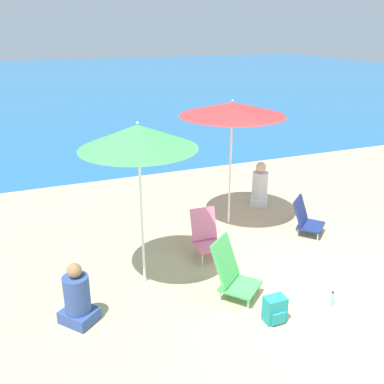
{
  "coord_description": "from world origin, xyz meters",
  "views": [
    {
      "loc": [
        -3.57,
        -3.93,
        3.45
      ],
      "look_at": [
        -1.24,
        1.88,
        1.0
      ],
      "focal_mm": 40.0,
      "sensor_mm": 36.0,
      "label": 1
    }
  ],
  "objects": [
    {
      "name": "beach_chair_navy",
      "position": [
        0.82,
        1.66,
        0.29
      ],
      "size": [
        0.69,
        0.69,
        0.64
      ],
      "rotation": [
        0.0,
        0.0,
        0.71
      ],
      "color": "silver",
      "rests_on": "ground"
    },
    {
      "name": "beach_umbrella_green",
      "position": [
        -2.24,
        1.22,
        2.13
      ],
      "size": [
        1.54,
        1.54,
        2.33
      ],
      "color": "white",
      "rests_on": "ground"
    },
    {
      "name": "ground_plane",
      "position": [
        0.0,
        0.0,
        0.0
      ],
      "size": [
        60.0,
        60.0,
        0.0
      ],
      "primitive_type": "plane",
      "color": "#C6B284"
    },
    {
      "name": "backpack_teal",
      "position": [
        -0.98,
        -0.24,
        0.17
      ],
      "size": [
        0.26,
        0.21,
        0.34
      ],
      "color": "teal",
      "rests_on": "ground"
    },
    {
      "name": "person_seated_near",
      "position": [
        0.74,
        3.11,
        0.37
      ],
      "size": [
        0.51,
        0.53,
        0.9
      ],
      "rotation": [
        0.0,
        0.0,
        -0.57
      ],
      "color": "silver",
      "rests_on": "ground"
    },
    {
      "name": "beach_chair_green",
      "position": [
        -1.22,
        0.48,
        0.35
      ],
      "size": [
        0.75,
        0.76,
        0.8
      ],
      "rotation": [
        0.0,
        0.0,
        0.7
      ],
      "color": "silver",
      "rests_on": "ground"
    },
    {
      "name": "beach_chair_pink",
      "position": [
        -1.13,
        1.57,
        0.39
      ],
      "size": [
        0.42,
        0.53,
        0.77
      ],
      "rotation": [
        0.0,
        0.0,
        -0.02
      ],
      "color": "silver",
      "rests_on": "ground"
    },
    {
      "name": "person_seated_far",
      "position": [
        -3.24,
        0.66,
        0.33
      ],
      "size": [
        0.53,
        0.54,
        0.82
      ],
      "rotation": [
        0.0,
        0.0,
        0.69
      ],
      "color": "#334C8C",
      "rests_on": "ground"
    },
    {
      "name": "sea_water",
      "position": [
        0.0,
        25.73,
        0.0
      ],
      "size": [
        60.0,
        40.0,
        0.01
      ],
      "color": "#23669E",
      "rests_on": "ground"
    },
    {
      "name": "water_bottle",
      "position": [
        -0.11,
        -0.24,
        0.08
      ],
      "size": [
        0.06,
        0.06,
        0.21
      ],
      "color": "#8CCCEA",
      "rests_on": "ground"
    },
    {
      "name": "beach_umbrella_red",
      "position": [
        -0.25,
        2.53,
        2.13
      ],
      "size": [
        1.82,
        1.82,
        2.28
      ],
      "color": "white",
      "rests_on": "ground"
    }
  ]
}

